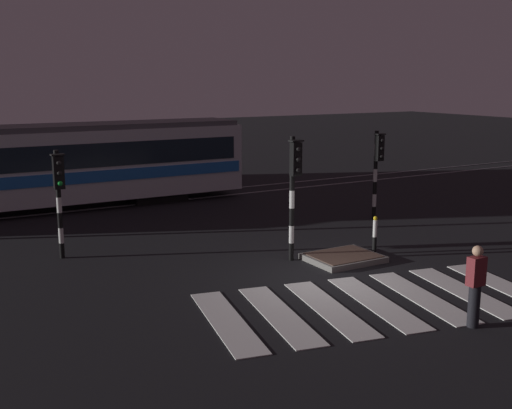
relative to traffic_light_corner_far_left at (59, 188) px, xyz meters
name	(u,v)px	position (x,y,z in m)	size (l,w,h in m)	color
ground_plane	(324,279)	(5.30, -5.12, -2.01)	(120.00, 120.00, 0.00)	black
rail_near	(158,202)	(5.30, 6.33, -2.00)	(80.00, 0.12, 0.03)	#59595E
rail_far	(146,197)	(5.30, 7.77, -2.00)	(80.00, 0.12, 0.03)	#59595E
crosswalk_zebra	(376,302)	(5.30, -7.11, -2.00)	(8.29, 5.08, 0.02)	silver
traffic_island	(343,258)	(6.71, -4.08, -1.92)	(1.95, 1.56, 0.18)	slate
traffic_light_corner_far_left	(59,188)	(0.00, 0.00, 0.00)	(0.36, 0.42, 3.05)	black
traffic_light_corner_far_right	(377,161)	(10.93, -0.46, 0.08)	(0.36, 0.42, 3.17)	black
traffic_light_median_centre	(294,180)	(5.49, -3.39, 0.27)	(0.36, 0.42, 3.45)	black
tram	(47,165)	(1.14, 7.05, -0.27)	(15.65, 2.58, 4.15)	silver
pedestrian_waiting_at_kerb	(475,286)	(6.08, -9.17, -1.14)	(0.36, 0.24, 1.71)	black
bollard_island_edge	(375,235)	(7.92, -3.95, -1.45)	(0.12, 0.12, 1.11)	black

